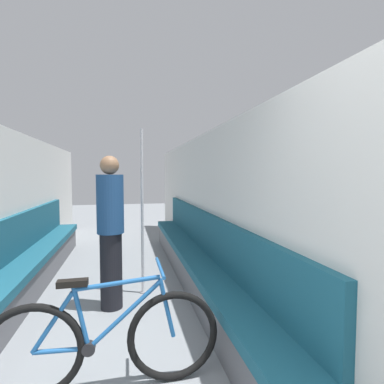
{
  "coord_description": "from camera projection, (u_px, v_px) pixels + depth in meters",
  "views": [
    {
      "loc": [
        0.16,
        -0.67,
        1.53
      ],
      "look_at": [
        0.79,
        2.16,
        1.36
      ],
      "focal_mm": 28.0,
      "sensor_mm": 36.0,
      "label": 1
    }
  ],
  "objects": [
    {
      "name": "passenger_standing",
      "position": [
        111.0,
        230.0,
        3.38
      ],
      "size": [
        0.3,
        0.3,
        1.74
      ],
      "rotation": [
        0.0,
        0.0,
        -1.12
      ],
      "color": "black",
      "rests_on": "ground"
    },
    {
      "name": "bench_seat_row_left",
      "position": [
        21.0,
        272.0,
        3.67
      ],
      "size": [
        0.41,
        5.48,
        1.0
      ],
      "color": "#5B5B60",
      "rests_on": "ground"
    },
    {
      "name": "bicycle",
      "position": [
        106.0,
        341.0,
        2.1
      ],
      "size": [
        1.62,
        0.46,
        0.87
      ],
      "rotation": [
        0.0,
        0.0,
        0.17
      ],
      "color": "black",
      "rests_on": "ground"
    },
    {
      "name": "grab_pole_near",
      "position": [
        142.0,
        214.0,
        3.8
      ],
      "size": [
        0.08,
        0.08,
        2.1
      ],
      "color": "gray",
      "rests_on": "ground"
    },
    {
      "name": "wall_right",
      "position": [
        214.0,
        209.0,
        4.04
      ],
      "size": [
        0.1,
        9.58,
        2.12
      ],
      "primitive_type": "cube",
      "color": "silver",
      "rests_on": "ground"
    },
    {
      "name": "bench_seat_row_right",
      "position": [
        196.0,
        261.0,
        4.14
      ],
      "size": [
        0.41,
        5.48,
        1.0
      ],
      "color": "#5B5B60",
      "rests_on": "ground"
    }
  ]
}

